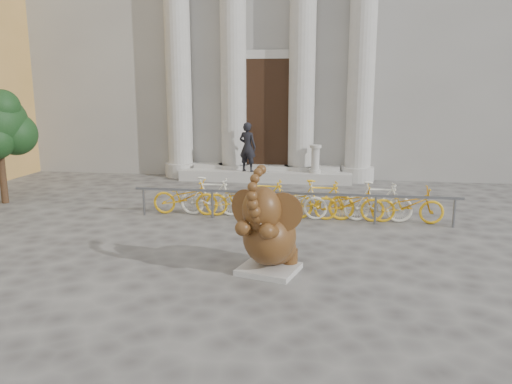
# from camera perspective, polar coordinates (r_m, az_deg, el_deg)

# --- Properties ---
(ground) EXTENTS (80.00, 80.00, 0.00)m
(ground) POSITION_cam_1_polar(r_m,az_deg,el_deg) (8.77, -7.26, -9.81)
(ground) COLOR #474442
(ground) RESTS_ON ground
(classical_building) EXTENTS (22.00, 10.70, 12.00)m
(classical_building) POSITION_cam_1_polar(r_m,az_deg,el_deg) (23.04, 3.08, 18.73)
(classical_building) COLOR gray
(classical_building) RESTS_ON ground
(entrance_steps) EXTENTS (6.00, 1.20, 0.36)m
(entrance_steps) POSITION_cam_1_polar(r_m,az_deg,el_deg) (17.64, 1.09, 1.93)
(entrance_steps) COLOR #A8A59E
(entrance_steps) RESTS_ON ground
(elephant_statue) EXTENTS (1.29, 1.55, 1.97)m
(elephant_statue) POSITION_cam_1_polar(r_m,az_deg,el_deg) (8.76, 1.43, -4.78)
(elephant_statue) COLOR #A8A59E
(elephant_statue) RESTS_ON ground
(bike_rack) EXTENTS (8.00, 0.53, 1.00)m
(bike_rack) POSITION_cam_1_polar(r_m,az_deg,el_deg) (12.46, 4.23, -0.80)
(bike_rack) COLOR slate
(bike_rack) RESTS_ON ground
(pedestrian) EXTENTS (0.72, 0.58, 1.70)m
(pedestrian) POSITION_cam_1_polar(r_m,az_deg,el_deg) (17.24, -0.98, 5.16)
(pedestrian) COLOR black
(pedestrian) RESTS_ON entrance_steps
(balustrade_post) EXTENTS (0.39, 0.39, 0.96)m
(balustrade_post) POSITION_cam_1_polar(r_m,az_deg,el_deg) (17.11, 6.80, 3.64)
(balustrade_post) COLOR #A8A59E
(balustrade_post) RESTS_ON entrance_steps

